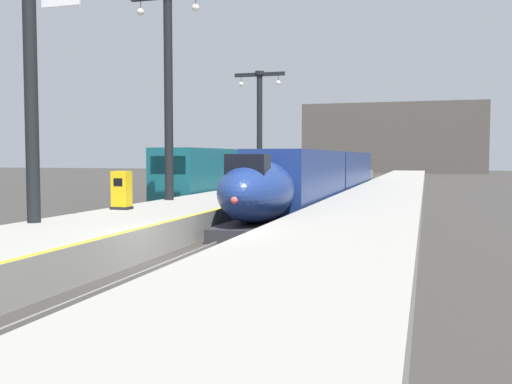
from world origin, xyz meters
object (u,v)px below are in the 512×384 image
object	(u,v)px
station_column_mid	(168,77)
ticket_machine_yellow	(122,192)
station_column_far	(260,116)
passenger_near_edge	(253,175)
highspeed_train_main	(322,177)
regional_train_adjacent	(255,169)
rolling_suitcase	(244,186)
station_column_near	(32,54)

from	to	relation	value
station_column_mid	ticket_machine_yellow	bearing A→B (deg)	-86.31
station_column_far	passenger_near_edge	distance (m)	8.33
station_column_mid	passenger_near_edge	size ratio (longest dim) A/B	6.20
station_column_mid	highspeed_train_main	bearing A→B (deg)	61.95
regional_train_adjacent	station_column_far	xyz separation A→B (m)	(2.20, -6.09, 4.26)
station_column_mid	passenger_near_edge	xyz separation A→B (m)	(1.53, 9.65, -5.22)
highspeed_train_main	station_column_mid	size ratio (longest dim) A/B	3.58
regional_train_adjacent	passenger_near_edge	xyz separation A→B (m)	(3.73, -13.03, -0.09)
highspeed_train_main	station_column_mid	distance (m)	13.63
station_column_mid	station_column_far	size ratio (longest dim) A/B	1.19
passenger_near_edge	rolling_suitcase	size ratio (longest dim) A/B	1.72
station_column_near	ticket_machine_yellow	size ratio (longest dim) A/B	5.67
rolling_suitcase	ticket_machine_yellow	xyz separation A→B (m)	(-0.72, -14.53, 0.44)
station_column_far	rolling_suitcase	world-z (taller)	station_column_far
passenger_near_edge	station_column_far	bearing A→B (deg)	102.40
regional_train_adjacent	passenger_near_edge	distance (m)	13.56
station_column_near	passenger_near_edge	size ratio (longest dim) A/B	5.37
regional_train_adjacent	station_column_mid	size ratio (longest dim) A/B	3.49
station_column_mid	rolling_suitcase	world-z (taller)	station_column_mid
station_column_near	passenger_near_edge	bearing A→B (deg)	85.85
passenger_near_edge	rolling_suitcase	bearing A→B (deg)	-129.65
ticket_machine_yellow	regional_train_adjacent	bearing A→B (deg)	95.18
station_column_far	passenger_near_edge	xyz separation A→B (m)	(1.53, -6.94, -4.35)
regional_train_adjacent	station_column_near	distance (m)	33.66
ticket_machine_yellow	station_column_near	bearing A→B (deg)	-93.24
station_column_near	station_column_far	size ratio (longest dim) A/B	1.03
station_column_near	regional_train_adjacent	bearing A→B (deg)	93.88
highspeed_train_main	rolling_suitcase	world-z (taller)	highspeed_train_main
station_column_far	station_column_near	bearing A→B (deg)	-89.88
regional_train_adjacent	station_column_far	world-z (taller)	station_column_far
highspeed_train_main	station_column_mid	world-z (taller)	station_column_mid
rolling_suitcase	regional_train_adjacent	bearing A→B (deg)	103.54
station_column_far	ticket_machine_yellow	xyz separation A→B (m)	(0.35, -22.02, -4.60)
rolling_suitcase	highspeed_train_main	bearing A→B (deg)	22.22
station_column_near	ticket_machine_yellow	distance (m)	7.08
station_column_near	ticket_machine_yellow	world-z (taller)	station_column_near
station_column_near	ticket_machine_yellow	bearing A→B (deg)	86.76
highspeed_train_main	passenger_near_edge	xyz separation A→B (m)	(-4.37, -1.42, 0.11)
regional_train_adjacent	station_column_near	world-z (taller)	station_column_near
station_column_near	station_column_far	xyz separation A→B (m)	(-0.06, 27.20, -0.22)
station_column_far	rolling_suitcase	xyz separation A→B (m)	(1.07, -7.49, -5.03)
regional_train_adjacent	station_column_mid	world-z (taller)	station_column_mid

